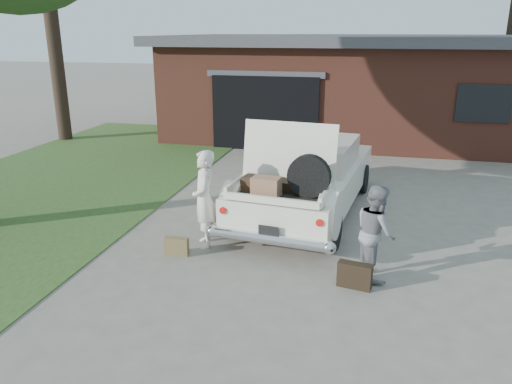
# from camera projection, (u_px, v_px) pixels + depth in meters

# --- Properties ---
(ground) EXTENTS (90.00, 90.00, 0.00)m
(ground) POSITION_uv_depth(u_px,v_px,m) (247.00, 274.00, 7.46)
(ground) COLOR gray
(ground) RESTS_ON ground
(grass_strip) EXTENTS (6.00, 16.00, 0.02)m
(grass_strip) POSITION_uv_depth(u_px,v_px,m) (48.00, 188.00, 11.45)
(grass_strip) COLOR #2D4C1E
(grass_strip) RESTS_ON ground
(house) EXTENTS (12.80, 7.80, 3.30)m
(house) POSITION_uv_depth(u_px,v_px,m) (356.00, 84.00, 17.33)
(house) COLOR brown
(house) RESTS_ON ground
(sedan) EXTENTS (2.42, 5.09, 2.03)m
(sedan) POSITION_uv_depth(u_px,v_px,m) (308.00, 177.00, 9.78)
(sedan) COLOR white
(sedan) RESTS_ON ground
(woman_left) EXTENTS (0.58, 0.70, 1.64)m
(woman_left) POSITION_uv_depth(u_px,v_px,m) (204.00, 199.00, 8.21)
(woman_left) COLOR silver
(woman_left) RESTS_ON ground
(woman_right) EXTENTS (0.74, 0.83, 1.41)m
(woman_right) POSITION_uv_depth(u_px,v_px,m) (376.00, 232.00, 7.18)
(woman_right) COLOR gray
(woman_right) RESTS_ON ground
(suitcase_left) EXTENTS (0.39, 0.14, 0.30)m
(suitcase_left) POSITION_uv_depth(u_px,v_px,m) (177.00, 246.00, 8.04)
(suitcase_left) COLOR olive
(suitcase_left) RESTS_ON ground
(suitcase_right) EXTENTS (0.50, 0.24, 0.37)m
(suitcase_right) POSITION_uv_depth(u_px,v_px,m) (355.00, 275.00, 7.01)
(suitcase_right) COLOR black
(suitcase_right) RESTS_ON ground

